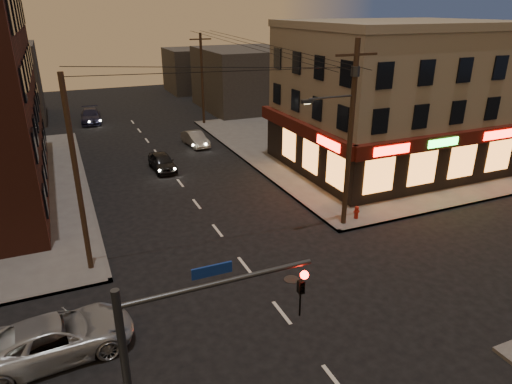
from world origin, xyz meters
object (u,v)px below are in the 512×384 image
fire_hydrant (356,212)px  suv_cross (57,338)px  sedan_mid (195,139)px  sedan_near (162,162)px  sedan_far (91,116)px

fire_hydrant → suv_cross: bearing=-162.9°
sedan_mid → fire_hydrant: sedan_mid is taller
suv_cross → fire_hydrant: suv_cross is taller
sedan_near → fire_hydrant: sedan_near is taller
suv_cross → sedan_far: bearing=-11.6°
suv_cross → sedan_mid: bearing=-32.0°
sedan_mid → fire_hydrant: bearing=-83.4°
fire_hydrant → sedan_mid: bearing=102.6°
sedan_mid → suv_cross: bearing=-123.0°
suv_cross → sedan_near: (7.86, 18.22, -0.08)m
sedan_near → sedan_far: (-3.57, 18.26, 0.06)m
sedan_near → fire_hydrant: bearing=-60.0°
sedan_mid → sedan_near: bearing=-134.0°
sedan_far → fire_hydrant: size_ratio=6.40×
sedan_mid → sedan_far: sedan_far is taller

